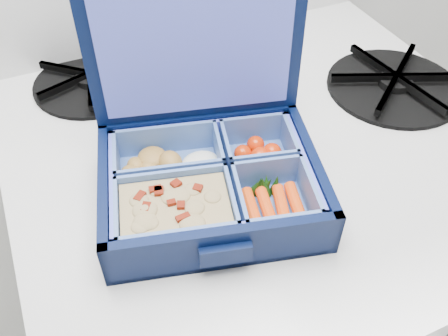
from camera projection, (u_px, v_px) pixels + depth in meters
name	position (u px, v px, depth m)	size (l,w,h in m)	color
stove	(245.00, 313.00, 0.89)	(0.57, 0.57, 0.86)	silver
bento_box	(211.00, 184.00, 0.49)	(0.21, 0.17, 0.05)	black
burner_grate	(395.00, 81.00, 0.64)	(0.17, 0.17, 0.02)	black
burner_grate_rear	(91.00, 79.00, 0.65)	(0.15, 0.15, 0.02)	black
fork	(217.00, 116.00, 0.60)	(0.02, 0.19, 0.01)	#9E9FA9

